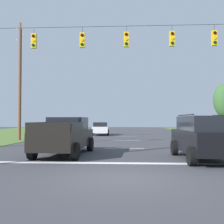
{
  "coord_description": "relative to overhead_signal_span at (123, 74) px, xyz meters",
  "views": [
    {
      "loc": [
        0.17,
        -8.58,
        1.81
      ],
      "look_at": [
        -0.92,
        11.17,
        2.38
      ],
      "focal_mm": 44.09,
      "sensor_mm": 36.0,
      "label": 1
    }
  ],
  "objects": [
    {
      "name": "lane_dash_1",
      "position": [
        0.11,
        7.03,
        -4.72
      ],
      "size": [
        2.5,
        0.15,
        0.01
      ],
      "primitive_type": "cube",
      "rotation": [
        0.0,
        0.0,
        1.57
      ],
      "color": "white",
      "rests_on": "ground"
    },
    {
      "name": "distant_car_crossing_white",
      "position": [
        -2.9,
        15.18,
        -3.93
      ],
      "size": [
        2.22,
        4.4,
        1.52
      ],
      "color": "silver",
      "rests_on": "ground"
    },
    {
      "name": "suv_black",
      "position": [
        3.73,
        -4.88,
        -3.66
      ],
      "size": [
        2.35,
        4.87,
        2.05
      ],
      "color": "black",
      "rests_on": "ground"
    },
    {
      "name": "lane_dash_0",
      "position": [
        0.11,
        0.02,
        -4.72
      ],
      "size": [
        2.5,
        0.15,
        0.01
      ],
      "primitive_type": "cube",
      "rotation": [
        0.0,
        0.0,
        1.57
      ],
      "color": "white",
      "rests_on": "ground"
    },
    {
      "name": "lane_dash_2",
      "position": [
        0.11,
        13.28,
        -4.72
      ],
      "size": [
        2.5,
        0.15,
        0.01
      ],
      "primitive_type": "cube",
      "rotation": [
        0.0,
        0.0,
        1.57
      ],
      "color": "white",
      "rests_on": "ground"
    },
    {
      "name": "overhead_signal_span",
      "position": [
        0.0,
        0.0,
        0.0
      ],
      "size": [
        18.54,
        0.31,
        8.22
      ],
      "color": "brown",
      "rests_on": "ground"
    },
    {
      "name": "tree_roadside_far_right",
      "position": [
        11.54,
        14.96,
        -0.67
      ],
      "size": [
        2.45,
        2.45,
        6.05
      ],
      "color": "brown",
      "rests_on": "ground"
    },
    {
      "name": "pickup_truck",
      "position": [
        -2.95,
        -3.29,
        -3.76
      ],
      "size": [
        2.5,
        5.49,
        1.95
      ],
      "color": "black",
      "rests_on": "ground"
    },
    {
      "name": "stop_bar_stripe",
      "position": [
        0.11,
        -5.98,
        -4.72
      ],
      "size": [
        15.84,
        0.45,
        0.01
      ],
      "primitive_type": "cube",
      "color": "white",
      "rests_on": "ground"
    },
    {
      "name": "ground_plane",
      "position": [
        0.11,
        -8.93,
        -4.72
      ],
      "size": [
        120.0,
        120.0,
        0.0
      ],
      "primitive_type": "plane",
      "color": "#3D3D42"
    },
    {
      "name": "utility_pole_near_left",
      "position": [
        -9.24,
        6.34,
        0.56
      ],
      "size": [
        0.27,
        1.67,
        10.53
      ],
      "color": "brown",
      "rests_on": "ground"
    }
  ]
}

